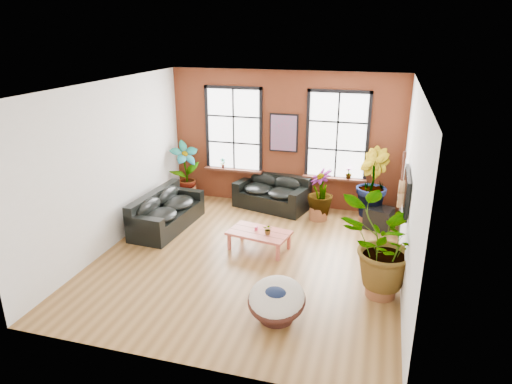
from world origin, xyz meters
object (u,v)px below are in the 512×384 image
sofa_back (272,193)px  coffee_table (259,234)px  papasan_chair (277,300)px  sofa_left (165,212)px

sofa_back → coffee_table: size_ratio=1.47×
coffee_table → papasan_chair: size_ratio=1.41×
sofa_back → coffee_table: bearing=-67.8°
coffee_table → papasan_chair: bearing=-57.6°
coffee_table → papasan_chair: 2.51m
coffee_table → papasan_chair: (0.94, -2.33, -0.00)m
coffee_table → sofa_left: bearing=178.7°
sofa_back → sofa_left: bearing=-122.8°
sofa_left → papasan_chair: size_ratio=2.24×
sofa_left → coffee_table: 2.49m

